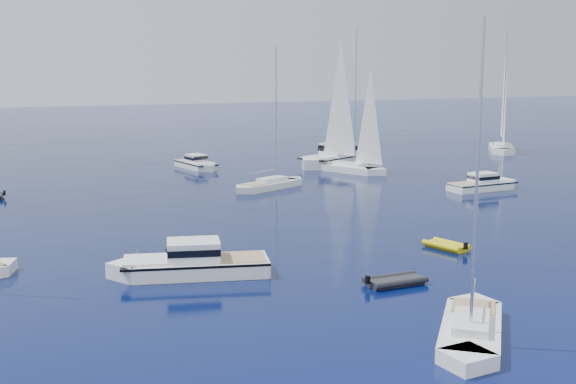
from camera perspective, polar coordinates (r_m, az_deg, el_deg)
name	(u,v)px	position (r m, az deg, el deg)	size (l,w,h in m)	color
ground	(525,328)	(37.85, 17.75, -9.92)	(400.00, 400.00, 0.00)	#091358
motor_cruiser_centre	(191,275)	(45.07, -7.48, -6.34)	(3.16, 10.32, 2.71)	white
motor_cruiser_far_r	(484,190)	(76.86, 14.80, 0.17)	(2.59, 8.45, 2.22)	white
motor_cruiser_distant	(337,165)	(92.61, 3.74, 2.08)	(4.10, 13.38, 3.51)	silver
motor_cruiser_horizon	(197,168)	(90.10, -7.00, 1.81)	(2.52, 8.23, 2.16)	silver
sailboat_fore	(471,337)	(36.01, 13.84, -10.76)	(2.65, 10.19, 14.98)	white
sailboat_centre	(270,188)	(75.27, -1.41, 0.29)	(2.60, 9.98, 14.68)	silver
sailboat_sails_r	(346,171)	(87.30, 4.51, 1.59)	(3.02, 11.61, 17.07)	white
sailboat_sails_far	(501,151)	(111.20, 16.03, 3.02)	(3.14, 12.08, 17.76)	white
tender_yellow	(446,249)	(52.00, 12.03, -4.28)	(1.81, 3.23, 0.95)	#CEC00C
tender_grey_near	(395,285)	(43.29, 8.22, -7.04)	(2.00, 3.65, 0.95)	black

